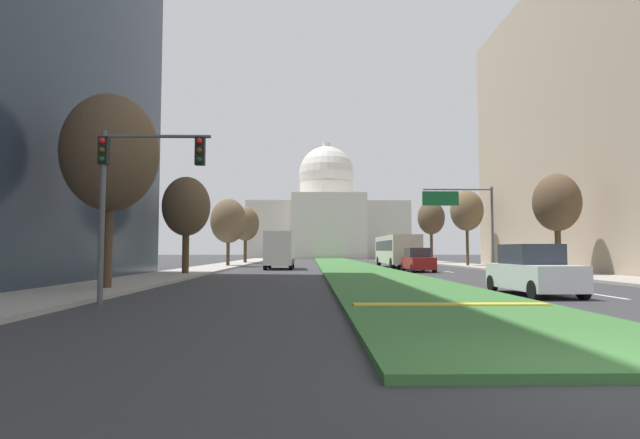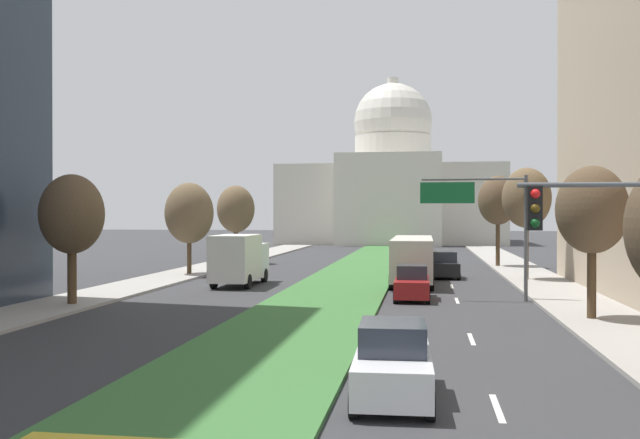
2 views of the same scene
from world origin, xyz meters
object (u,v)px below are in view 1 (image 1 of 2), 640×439
object	(u,v)px
street_tree_left_mid	(186,207)
box_truck_delivery	(279,250)
traffic_light_near_left	(131,177)
street_tree_left_near	(110,153)
street_tree_left_far	(228,221)
sedan_lead_stopped	(533,271)
sedan_distant	(410,258)
street_tree_left_distant	(245,224)
city_bus	(397,249)
street_tree_right_distant	(431,218)
sedan_midblock	(418,261)
street_tree_right_mid	(557,203)
street_tree_right_far	(467,211)
capitol_building	(327,221)
overhead_guide_sign	(466,211)

from	to	relation	value
street_tree_left_mid	box_truck_delivery	bearing A→B (deg)	63.22
traffic_light_near_left	street_tree_left_mid	world-z (taller)	street_tree_left_mid
street_tree_left_near	street_tree_left_far	size ratio (longest dim) A/B	1.16
sedan_lead_stopped	street_tree_left_far	bearing A→B (deg)	117.07
sedan_distant	street_tree_left_distant	bearing A→B (deg)	148.22
sedan_distant	box_truck_delivery	world-z (taller)	box_truck_delivery
street_tree_left_mid	street_tree_left_near	bearing A→B (deg)	-89.70
box_truck_delivery	city_bus	distance (m)	11.14
street_tree_left_far	street_tree_right_distant	size ratio (longest dim) A/B	0.88
street_tree_left_mid	street_tree_left_distant	bearing A→B (deg)	89.85
traffic_light_near_left	city_bus	distance (m)	34.28
sedan_distant	street_tree_left_far	bearing A→B (deg)	-177.03
street_tree_left_far	box_truck_delivery	size ratio (longest dim) A/B	1.06
street_tree_left_far	traffic_light_near_left	bearing A→B (deg)	-85.49
box_truck_delivery	city_bus	world-z (taller)	box_truck_delivery
sedan_lead_stopped	sedan_midblock	bearing A→B (deg)	89.66
city_bus	street_tree_right_mid	bearing A→B (deg)	-63.06
street_tree_left_far	sedan_distant	distance (m)	18.73
street_tree_left_far	street_tree_right_far	size ratio (longest dim) A/B	0.89
sedan_distant	sedan_midblock	bearing A→B (deg)	-99.01
box_truck_delivery	sedan_distant	bearing A→B (deg)	29.60
capitol_building	sedan_lead_stopped	bearing A→B (deg)	-87.40
capitol_building	street_tree_left_near	bearing A→B (deg)	-97.27
street_tree_right_mid	street_tree_left_distant	size ratio (longest dim) A/B	0.92
capitol_building	street_tree_left_distant	distance (m)	51.94
street_tree_right_far	sedan_lead_stopped	world-z (taller)	street_tree_right_far
street_tree_left_far	box_truck_delivery	world-z (taller)	street_tree_left_far
street_tree_left_far	sedan_lead_stopped	bearing A→B (deg)	-62.93
street_tree_left_mid	sedan_distant	xyz separation A→B (m)	(18.30, 18.07, -3.59)
street_tree_left_mid	sedan_distant	size ratio (longest dim) A/B	1.52
street_tree_left_distant	street_tree_right_distant	world-z (taller)	street_tree_right_distant
overhead_guide_sign	street_tree_left_near	bearing A→B (deg)	-137.98
street_tree_left_distant	sedan_lead_stopped	bearing A→B (deg)	-69.89
sedan_lead_stopped	city_bus	bearing A→B (deg)	90.00
street_tree_left_mid	box_truck_delivery	distance (m)	12.37
street_tree_left_near	capitol_building	bearing A→B (deg)	82.73
street_tree_right_far	sedan_midblock	size ratio (longest dim) A/B	1.68
traffic_light_near_left	overhead_guide_sign	size ratio (longest dim) A/B	0.80
traffic_light_near_left	sedan_distant	world-z (taller)	traffic_light_near_left
street_tree_right_mid	street_tree_left_distant	bearing A→B (deg)	127.79
capitol_building	city_bus	xyz separation A→B (m)	(4.29, -66.02, -6.58)
traffic_light_near_left	street_tree_left_mid	xyz separation A→B (m)	(-2.70, 17.66, 0.65)
overhead_guide_sign	street_tree_left_near	xyz separation A→B (m)	(-19.97, -17.99, 0.86)
traffic_light_near_left	street_tree_left_near	xyz separation A→B (m)	(-2.64, 5.00, 1.71)
street_tree_right_mid	street_tree_left_far	distance (m)	30.09
city_bus	street_tree_right_distant	bearing A→B (deg)	64.82
capitol_building	sedan_midblock	bearing A→B (deg)	-86.62
street_tree_right_mid	street_tree_left_distant	distance (m)	38.72
street_tree_left_mid	sedan_lead_stopped	bearing A→B (deg)	-42.04
street_tree_left_distant	city_bus	world-z (taller)	street_tree_left_distant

